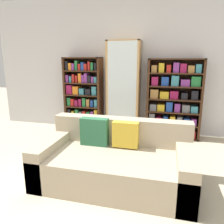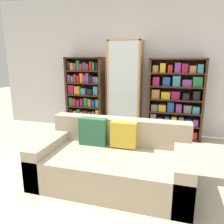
{
  "view_description": "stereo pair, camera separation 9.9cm",
  "coord_description": "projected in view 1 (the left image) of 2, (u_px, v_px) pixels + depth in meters",
  "views": [
    {
      "loc": [
        0.68,
        -1.84,
        1.48
      ],
      "look_at": [
        -0.15,
        1.43,
        0.66
      ],
      "focal_mm": 35.0,
      "sensor_mm": 36.0,
      "label": 1
    },
    {
      "loc": [
        0.77,
        -1.82,
        1.48
      ],
      "look_at": [
        -0.15,
        1.43,
        0.66
      ],
      "focal_mm": 35.0,
      "sensor_mm": 36.0,
      "label": 2
    }
  ],
  "objects": [
    {
      "name": "wine_bottle",
      "position": [
        146.0,
        141.0,
        3.63
      ],
      "size": [
        0.07,
        0.07,
        0.36
      ],
      "color": "black",
      "rests_on": "ground"
    },
    {
      "name": "bookshelf_right",
      "position": [
        174.0,
        99.0,
        4.13
      ],
      "size": [
        1.0,
        0.32,
        1.49
      ],
      "color": "#3D2314",
      "rests_on": "ground"
    },
    {
      "name": "bookshelf_left",
      "position": [
        84.0,
        95.0,
        4.56
      ],
      "size": [
        0.77,
        0.32,
        1.52
      ],
      "color": "#3D2314",
      "rests_on": "ground"
    },
    {
      "name": "display_cabinet",
      "position": [
        124.0,
        89.0,
        4.3
      ],
      "size": [
        0.63,
        0.36,
        1.83
      ],
      "color": "tan",
      "rests_on": "ground"
    },
    {
      "name": "ground_plane",
      "position": [
        92.0,
        207.0,
        2.25
      ],
      "size": [
        16.0,
        16.0,
        0.0
      ],
      "primitive_type": "plane",
      "color": "beige"
    },
    {
      "name": "wall_back",
      "position": [
        133.0,
        66.0,
        4.37
      ],
      "size": [
        6.07,
        0.06,
        2.7
      ],
      "color": "silver",
      "rests_on": "ground"
    },
    {
      "name": "couch",
      "position": [
        115.0,
        161.0,
        2.68
      ],
      "size": [
        1.82,
        0.95,
        0.74
      ],
      "color": "tan",
      "rests_on": "ground"
    }
  ]
}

